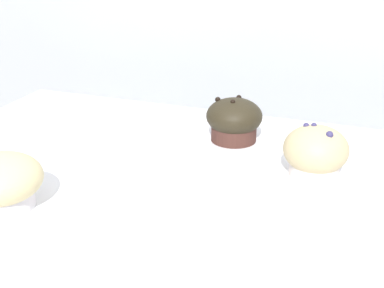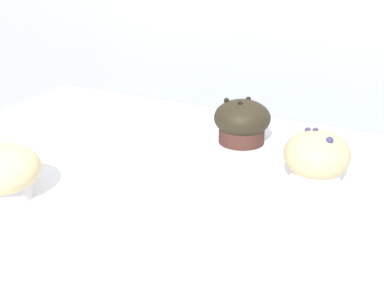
# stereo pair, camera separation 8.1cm
# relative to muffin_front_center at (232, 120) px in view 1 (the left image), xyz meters

# --- Properties ---
(wall_back) EXTENTS (3.20, 0.10, 1.80)m
(wall_back) POSITION_rel_muffin_front_center_xyz_m (0.00, 0.42, -0.08)
(wall_back) COLOR #B2B7BC
(wall_back) RESTS_ON ground
(muffin_front_center) EXTENTS (0.10, 0.10, 0.08)m
(muffin_front_center) POSITION_rel_muffin_front_center_xyz_m (0.00, 0.00, 0.00)
(muffin_front_center) COLOR #43261F
(muffin_front_center) RESTS_ON display_counter
(muffin_back_left) EXTENTS (0.11, 0.11, 0.07)m
(muffin_back_left) POSITION_rel_muffin_front_center_xyz_m (-0.23, -0.33, -0.00)
(muffin_back_left) COLOR silver
(muffin_back_left) RESTS_ON display_counter
(muffin_back_right) EXTENTS (0.10, 0.10, 0.08)m
(muffin_back_right) POSITION_rel_muffin_front_center_xyz_m (0.16, -0.09, -0.00)
(muffin_back_right) COLOR silver
(muffin_back_right) RESTS_ON display_counter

